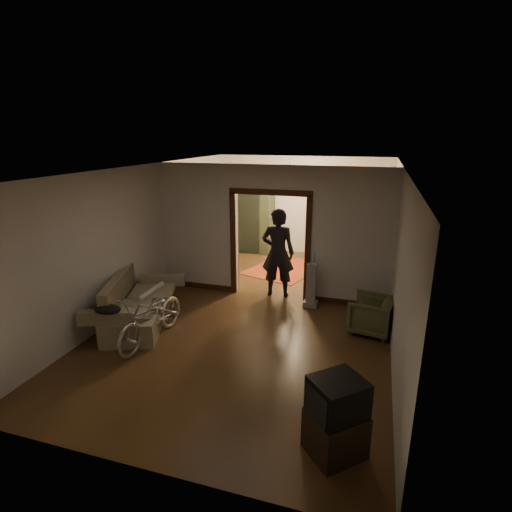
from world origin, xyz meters
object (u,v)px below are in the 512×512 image
at_px(sofa, 138,300).
at_px(person, 278,253).
at_px(armchair, 371,315).
at_px(locker, 256,219).
at_px(desk, 334,248).
at_px(bicycle, 152,317).

height_order(sofa, person, person).
relative_size(sofa, person, 1.03).
relative_size(sofa, armchair, 2.76).
relative_size(locker, desk, 1.95).
height_order(sofa, armchair, sofa).
bearing_deg(bicycle, locker, 93.62).
distance_m(sofa, person, 3.01).
distance_m(sofa, bicycle, 0.80).
bearing_deg(armchair, sofa, -66.78).
height_order(sofa, desk, sofa).
bearing_deg(bicycle, armchair, 26.55).
xyz_separation_m(bicycle, person, (1.54, 2.58, 0.52)).
xyz_separation_m(bicycle, locker, (0.10, 5.69, 0.54)).
relative_size(sofa, bicycle, 1.17).
height_order(person, desk, person).
xyz_separation_m(sofa, armchair, (4.13, 0.90, -0.13)).
bearing_deg(armchair, bicycle, -57.11).
bearing_deg(person, armchair, 145.47).
xyz_separation_m(person, locker, (-1.43, 3.11, 0.03)).
bearing_deg(desk, person, -93.04).
bearing_deg(person, desk, -111.62).
distance_m(armchair, desk, 4.16).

